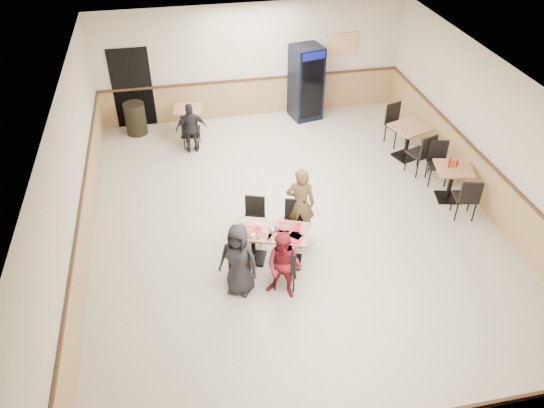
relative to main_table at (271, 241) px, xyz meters
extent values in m
plane|color=beige|center=(0.68, 0.90, -0.48)|extent=(10.00, 10.00, 0.00)
plane|color=silver|center=(0.68, 0.90, 2.52)|extent=(10.00, 10.00, 0.00)
plane|color=beige|center=(0.68, 5.90, 1.02)|extent=(8.00, 0.00, 8.00)
plane|color=beige|center=(0.68, -4.10, 1.02)|extent=(8.00, 0.00, 8.00)
plane|color=beige|center=(-3.32, 0.90, 1.02)|extent=(0.00, 10.00, 10.00)
plane|color=beige|center=(4.68, 0.90, 1.02)|extent=(0.00, 10.00, 10.00)
cube|color=tan|center=(0.68, 5.88, 0.02)|extent=(7.98, 0.03, 1.00)
cube|color=tan|center=(4.66, 0.90, 0.02)|extent=(0.03, 9.98, 1.00)
cube|color=#472B19|center=(0.68, 5.87, 0.55)|extent=(7.98, 0.04, 0.06)
cube|color=black|center=(-2.42, 5.88, 0.57)|extent=(1.00, 0.02, 2.10)
cube|color=orange|center=(3.08, 5.86, 1.32)|extent=(0.85, 0.02, 0.60)
cube|color=black|center=(-0.31, 0.11, -0.46)|extent=(0.55, 0.55, 0.04)
cylinder|color=black|center=(-0.31, 0.11, -0.11)|extent=(0.09, 0.09, 0.65)
cube|color=tan|center=(-0.31, 0.11, 0.22)|extent=(0.86, 0.86, 0.04)
cube|color=black|center=(0.31, -0.11, -0.46)|extent=(0.55, 0.55, 0.04)
cylinder|color=black|center=(0.31, -0.11, -0.11)|extent=(0.09, 0.09, 0.65)
cube|color=tan|center=(0.31, -0.11, 0.22)|extent=(0.86, 0.86, 0.04)
imported|color=black|center=(-0.68, -0.62, 0.22)|extent=(0.81, 0.71, 1.39)
imported|color=maroon|center=(0.04, -0.88, 0.18)|extent=(0.81, 0.76, 1.32)
imported|color=brown|center=(0.68, 0.62, 0.29)|extent=(0.64, 0.50, 1.53)
imported|color=black|center=(-1.09, 4.25, 0.15)|extent=(0.75, 0.33, 1.26)
cube|color=red|center=(0.27, -0.25, 0.25)|extent=(0.51, 0.44, 0.02)
cube|color=red|center=(-0.40, 0.02, 0.25)|extent=(0.51, 0.44, 0.02)
cube|color=red|center=(0.31, 0.01, 0.25)|extent=(0.51, 0.44, 0.02)
cylinder|color=white|center=(-0.44, 0.04, 0.24)|extent=(0.22, 0.22, 0.01)
cube|color=#A66740|center=(-0.44, 0.04, 0.26)|extent=(0.25, 0.16, 0.02)
cylinder|color=white|center=(0.02, -0.21, 0.24)|extent=(0.22, 0.22, 0.01)
cube|color=#A66740|center=(0.02, -0.21, 0.26)|extent=(0.28, 0.22, 0.02)
cylinder|color=white|center=(0.37, -0.24, 0.24)|extent=(0.22, 0.22, 0.01)
cube|color=#A66740|center=(0.37, -0.24, 0.26)|extent=(0.29, 0.29, 0.02)
cylinder|color=white|center=(-0.15, -0.13, 0.24)|extent=(0.22, 0.22, 0.01)
cube|color=#A66740|center=(-0.15, -0.13, 0.26)|extent=(0.30, 0.28, 0.02)
cylinder|color=white|center=(0.32, 0.04, 0.24)|extent=(0.22, 0.22, 0.01)
cube|color=#A66740|center=(0.32, 0.04, 0.26)|extent=(0.28, 0.22, 0.02)
cylinder|color=white|center=(0.39, -0.26, 0.24)|extent=(0.22, 0.22, 0.01)
cube|color=#A66740|center=(0.39, -0.26, 0.26)|extent=(0.29, 0.29, 0.02)
cylinder|color=white|center=(-0.21, 0.13, 0.29)|extent=(0.08, 0.08, 0.10)
cylinder|color=white|center=(-0.46, 0.27, 0.29)|extent=(0.08, 0.08, 0.10)
cylinder|color=white|center=(-0.53, -0.06, 0.29)|extent=(0.08, 0.08, 0.10)
cylinder|color=white|center=(-0.36, -0.15, 0.29)|extent=(0.08, 0.08, 0.10)
cylinder|color=white|center=(-0.47, 0.01, 0.29)|extent=(0.08, 0.08, 0.10)
cylinder|color=#A6A9B9|center=(0.11, -0.04, 0.30)|extent=(0.07, 0.07, 0.12)
cylinder|color=#A6A9B9|center=(0.06, 0.03, 0.30)|extent=(0.07, 0.07, 0.12)
ellipsoid|color=white|center=(0.01, -0.02, 0.29)|extent=(0.14, 0.14, 0.10)
cube|color=black|center=(4.10, 1.18, -0.46)|extent=(0.56, 0.56, 0.04)
cylinder|color=black|center=(4.10, 1.18, -0.08)|extent=(0.09, 0.09, 0.71)
cube|color=tan|center=(4.10, 1.18, 0.28)|extent=(0.87, 0.87, 0.04)
cube|color=black|center=(3.89, 2.95, -0.46)|extent=(0.63, 0.63, 0.04)
cylinder|color=black|center=(3.89, 2.95, -0.06)|extent=(0.10, 0.10, 0.75)
cube|color=tan|center=(3.89, 2.95, 0.32)|extent=(0.97, 0.97, 0.04)
cylinder|color=#BB0D0E|center=(4.00, 1.23, 0.40)|extent=(0.06, 0.06, 0.20)
cylinder|color=#C5631A|center=(4.09, 1.23, 0.39)|extent=(0.06, 0.06, 0.17)
cylinder|color=#BB0D0E|center=(4.18, 1.23, 0.37)|extent=(0.05, 0.05, 0.14)
cube|color=black|center=(-1.09, 5.10, -0.46)|extent=(0.52, 0.52, 0.04)
cylinder|color=black|center=(-1.09, 5.10, -0.10)|extent=(0.09, 0.09, 0.68)
cube|color=tan|center=(-1.09, 5.10, 0.25)|extent=(0.81, 0.81, 0.04)
cube|color=black|center=(2.04, 5.50, 0.50)|extent=(0.87, 0.86, 1.96)
cube|color=black|center=(2.11, 5.13, 0.45)|extent=(0.59, 0.14, 1.55)
cube|color=#0B0B80|center=(2.11, 5.12, 1.36)|extent=(0.61, 0.15, 0.19)
cylinder|color=black|center=(-2.44, 5.45, -0.06)|extent=(0.53, 0.53, 0.83)
camera|label=1|loc=(-1.43, -7.14, 6.24)|focal=35.00mm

